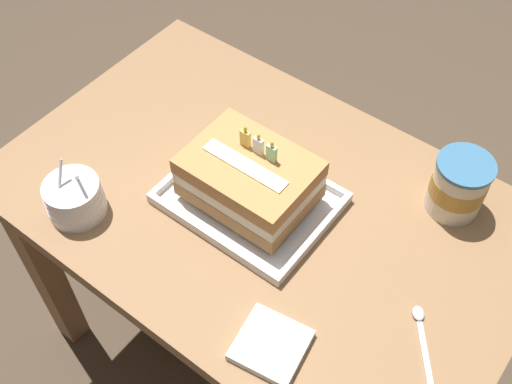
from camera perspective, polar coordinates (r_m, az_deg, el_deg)
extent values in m
plane|color=#4C3D2D|center=(1.84, 0.39, -14.03)|extent=(8.00, 8.00, 0.00)
cube|color=olive|center=(1.26, 0.56, -1.35)|extent=(1.04, 0.67, 0.04)
cube|color=olive|center=(1.66, -18.38, -6.74)|extent=(0.06, 0.06, 0.65)
cube|color=olive|center=(1.85, -5.83, 4.56)|extent=(0.06, 0.06, 0.65)
cube|color=olive|center=(1.62, 20.09, -10.42)|extent=(0.06, 0.06, 0.65)
cube|color=silver|center=(1.24, -0.56, -0.75)|extent=(0.32, 0.25, 0.01)
cube|color=silver|center=(1.18, -4.05, -3.97)|extent=(0.32, 0.01, 0.02)
cube|color=silver|center=(1.29, 2.61, 2.84)|extent=(0.32, 0.01, 0.02)
cube|color=silver|center=(1.30, -5.92, 2.83)|extent=(0.01, 0.22, 0.02)
cube|color=silver|center=(1.18, 5.32, -3.96)|extent=(0.01, 0.22, 0.02)
cube|color=#BE844A|center=(1.21, -0.58, 0.32)|extent=(0.23, 0.17, 0.03)
cube|color=beige|center=(1.19, -0.59, 1.25)|extent=(0.23, 0.17, 0.03)
cube|color=#BE844A|center=(1.16, -0.60, 2.21)|extent=(0.23, 0.17, 0.03)
cube|color=beige|center=(1.14, -1.01, 2.42)|extent=(0.18, 0.03, 0.00)
cube|color=#EFC64C|center=(1.17, -0.97, 4.82)|extent=(0.02, 0.01, 0.04)
ellipsoid|color=yellow|center=(1.15, -0.99, 5.63)|extent=(0.01, 0.01, 0.01)
cube|color=white|center=(1.15, 0.21, 4.16)|extent=(0.02, 0.01, 0.04)
ellipsoid|color=yellow|center=(1.14, 0.21, 4.97)|extent=(0.01, 0.01, 0.01)
cube|color=#99DB9E|center=(1.14, 1.41, 3.48)|extent=(0.02, 0.01, 0.04)
ellipsoid|color=yellow|center=(1.12, 1.43, 4.30)|extent=(0.01, 0.01, 0.01)
cylinder|color=white|center=(1.27, -15.77, -1.20)|extent=(0.11, 0.11, 0.03)
cylinder|color=white|center=(1.26, -15.93, -0.76)|extent=(0.11, 0.11, 0.03)
cylinder|color=white|center=(1.24, -16.08, -0.31)|extent=(0.11, 0.11, 0.03)
cylinder|color=white|center=(1.23, -16.25, 0.15)|extent=(0.11, 0.11, 0.03)
cylinder|color=silver|center=(1.21, -15.85, 1.42)|extent=(0.06, 0.03, 0.05)
cylinder|color=silver|center=(1.22, -17.22, 1.10)|extent=(0.02, 0.05, 0.07)
cylinder|color=silver|center=(1.25, 17.70, 0.44)|extent=(0.10, 0.10, 0.12)
cylinder|color=#B78938|center=(1.25, 17.76, 0.61)|extent=(0.10, 0.10, 0.04)
cylinder|color=teal|center=(1.21, 18.40, 2.29)|extent=(0.11, 0.11, 0.01)
ellipsoid|color=silver|center=(1.14, 14.39, -10.53)|extent=(0.03, 0.04, 0.01)
cube|color=silver|center=(1.12, 14.94, -13.80)|extent=(0.08, 0.10, 0.00)
cube|color=white|center=(1.08, 1.35, -13.59)|extent=(0.13, 0.13, 0.02)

